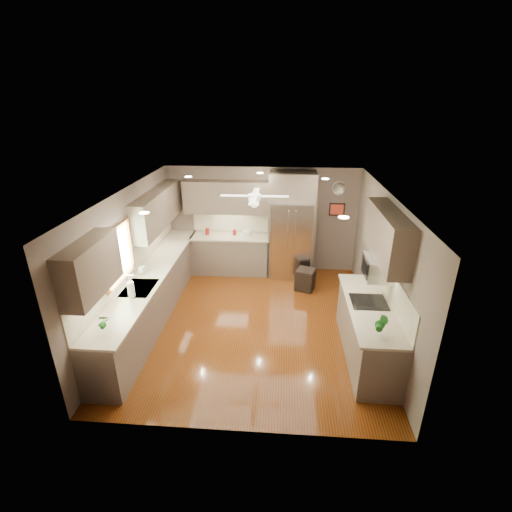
# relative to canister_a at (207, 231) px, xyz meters

# --- Properties ---
(floor) EXTENTS (5.00, 5.00, 0.00)m
(floor) POSITION_rel_canister_a_xyz_m (1.27, -2.23, -1.02)
(floor) COLOR #491A09
(floor) RESTS_ON ground
(ceiling) EXTENTS (5.00, 5.00, 0.00)m
(ceiling) POSITION_rel_canister_a_xyz_m (1.27, -2.23, 1.48)
(ceiling) COLOR white
(ceiling) RESTS_ON ground
(wall_back) EXTENTS (4.50, 0.00, 4.50)m
(wall_back) POSITION_rel_canister_a_xyz_m (1.27, 0.27, 0.23)
(wall_back) COLOR brown
(wall_back) RESTS_ON ground
(wall_front) EXTENTS (4.50, 0.00, 4.50)m
(wall_front) POSITION_rel_canister_a_xyz_m (1.27, -4.73, 0.23)
(wall_front) COLOR brown
(wall_front) RESTS_ON ground
(wall_left) EXTENTS (0.00, 5.00, 5.00)m
(wall_left) POSITION_rel_canister_a_xyz_m (-0.98, -2.23, 0.23)
(wall_left) COLOR brown
(wall_left) RESTS_ON ground
(wall_right) EXTENTS (0.00, 5.00, 5.00)m
(wall_right) POSITION_rel_canister_a_xyz_m (3.52, -2.23, 0.23)
(wall_right) COLOR brown
(wall_right) RESTS_ON ground
(canister_a) EXTENTS (0.12, 0.12, 0.15)m
(canister_a) POSITION_rel_canister_a_xyz_m (0.00, 0.00, 0.00)
(canister_a) COLOR maroon
(canister_a) RESTS_ON back_run
(canister_d) EXTENTS (0.10, 0.10, 0.13)m
(canister_d) POSITION_rel_canister_a_xyz_m (0.64, 0.02, -0.02)
(canister_d) COLOR maroon
(canister_d) RESTS_ON back_run
(soap_bottle) EXTENTS (0.09, 0.09, 0.19)m
(soap_bottle) POSITION_rel_canister_a_xyz_m (-0.79, -2.17, 0.02)
(soap_bottle) COLOR white
(soap_bottle) RESTS_ON left_run
(potted_plant_left) EXTENTS (0.19, 0.16, 0.31)m
(potted_plant_left) POSITION_rel_canister_a_xyz_m (-0.68, -4.02, 0.07)
(potted_plant_left) COLOR #19591B
(potted_plant_left) RESTS_ON left_run
(potted_plant_right) EXTENTS (0.21, 0.18, 0.31)m
(potted_plant_right) POSITION_rel_canister_a_xyz_m (3.17, -3.78, 0.08)
(potted_plant_right) COLOR #19591B
(potted_plant_right) RESTS_ON right_run
(bowl) EXTENTS (0.30, 0.30, 0.06)m
(bowl) POSITION_rel_canister_a_xyz_m (0.94, -0.04, -0.05)
(bowl) COLOR beige
(bowl) RESTS_ON back_run
(left_run) EXTENTS (0.65, 4.70, 1.45)m
(left_run) POSITION_rel_canister_a_xyz_m (-0.68, -2.08, -0.54)
(left_run) COLOR brown
(left_run) RESTS_ON ground
(back_run) EXTENTS (1.85, 0.65, 1.45)m
(back_run) POSITION_rel_canister_a_xyz_m (0.55, -0.02, -0.54)
(back_run) COLOR brown
(back_run) RESTS_ON ground
(uppers) EXTENTS (4.50, 4.70, 0.95)m
(uppers) POSITION_rel_canister_a_xyz_m (0.53, -1.52, 0.85)
(uppers) COLOR brown
(uppers) RESTS_ON wall_left
(window) EXTENTS (0.05, 1.12, 0.92)m
(window) POSITION_rel_canister_a_xyz_m (-0.95, -2.73, 0.53)
(window) COLOR #BFF2B2
(window) RESTS_ON wall_left
(sink) EXTENTS (0.50, 0.70, 0.32)m
(sink) POSITION_rel_canister_a_xyz_m (-0.66, -2.73, -0.11)
(sink) COLOR silver
(sink) RESTS_ON left_run
(refrigerator) EXTENTS (1.06, 0.75, 2.45)m
(refrigerator) POSITION_rel_canister_a_xyz_m (1.97, -0.07, 0.17)
(refrigerator) COLOR silver
(refrigerator) RESTS_ON ground
(right_run) EXTENTS (0.70, 2.20, 1.45)m
(right_run) POSITION_rel_canister_a_xyz_m (3.20, -3.03, -0.54)
(right_run) COLOR brown
(right_run) RESTS_ON ground
(microwave) EXTENTS (0.43, 0.55, 0.34)m
(microwave) POSITION_rel_canister_a_xyz_m (3.30, -2.78, 0.46)
(microwave) COLOR silver
(microwave) RESTS_ON wall_right
(ceiling_fan) EXTENTS (1.18, 1.18, 0.32)m
(ceiling_fan) POSITION_rel_canister_a_xyz_m (1.27, -1.93, 1.31)
(ceiling_fan) COLOR white
(ceiling_fan) RESTS_ON ceiling
(recessed_lights) EXTENTS (2.84, 3.14, 0.01)m
(recessed_lights) POSITION_rel_canister_a_xyz_m (1.23, -1.83, 1.47)
(recessed_lights) COLOR white
(recessed_lights) RESTS_ON ceiling
(wall_clock) EXTENTS (0.30, 0.03, 0.30)m
(wall_clock) POSITION_rel_canister_a_xyz_m (3.02, 0.26, 1.03)
(wall_clock) COLOR white
(wall_clock) RESTS_ON wall_back
(framed_print) EXTENTS (0.36, 0.03, 0.30)m
(framed_print) POSITION_rel_canister_a_xyz_m (3.02, 0.25, 0.53)
(framed_print) COLOR black
(framed_print) RESTS_ON wall_back
(stool) EXTENTS (0.49, 0.49, 0.47)m
(stool) POSITION_rel_canister_a_xyz_m (2.31, -0.80, -0.78)
(stool) COLOR black
(stool) RESTS_ON ground
(paper_towel) EXTENTS (0.11, 0.11, 0.28)m
(paper_towel) POSITION_rel_canister_a_xyz_m (-0.65, -3.05, 0.06)
(paper_towel) COLOR white
(paper_towel) RESTS_ON left_run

